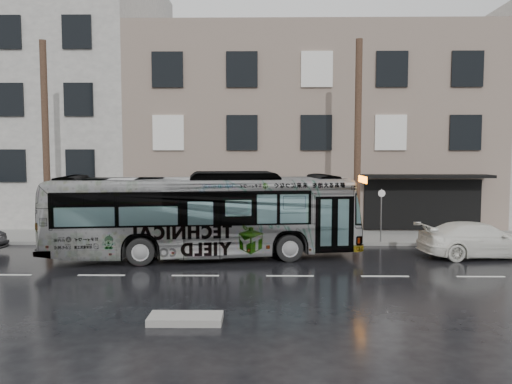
# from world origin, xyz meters

# --- Properties ---
(ground) EXTENTS (120.00, 120.00, 0.00)m
(ground) POSITION_xyz_m (0.00, 0.00, 0.00)
(ground) COLOR black
(ground) RESTS_ON ground
(sidewalk) EXTENTS (90.00, 3.60, 0.15)m
(sidewalk) POSITION_xyz_m (0.00, 4.90, 0.07)
(sidewalk) COLOR gray
(sidewalk) RESTS_ON ground
(building_taupe) EXTENTS (20.00, 12.00, 11.00)m
(building_taupe) POSITION_xyz_m (5.00, 12.70, 5.50)
(building_taupe) COLOR gray
(building_taupe) RESTS_ON ground
(utility_pole_front) EXTENTS (0.30, 0.30, 9.00)m
(utility_pole_front) POSITION_xyz_m (6.50, 3.30, 4.65)
(utility_pole_front) COLOR #513828
(utility_pole_front) RESTS_ON sidewalk
(utility_pole_rear) EXTENTS (0.30, 0.30, 9.00)m
(utility_pole_rear) POSITION_xyz_m (-7.50, 3.30, 4.65)
(utility_pole_rear) COLOR #513828
(utility_pole_rear) RESTS_ON sidewalk
(sign_post) EXTENTS (0.06, 0.06, 2.40)m
(sign_post) POSITION_xyz_m (7.60, 3.30, 1.35)
(sign_post) COLOR slate
(sign_post) RESTS_ON sidewalk
(bus) EXTENTS (12.46, 4.51, 3.39)m
(bus) POSITION_xyz_m (-0.06, 0.53, 1.70)
(bus) COLOR #B2B2B2
(bus) RESTS_ON ground
(white_sedan) EXTENTS (4.97, 2.40, 1.40)m
(white_sedan) POSITION_xyz_m (10.92, 0.73, 0.70)
(white_sedan) COLOR silver
(white_sedan) RESTS_ON ground
(slush_pile) EXTENTS (1.80, 0.81, 0.18)m
(slush_pile) POSITION_xyz_m (0.40, -7.18, 0.09)
(slush_pile) COLOR #A9A7A0
(slush_pile) RESTS_ON ground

